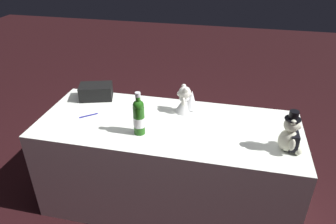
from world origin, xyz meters
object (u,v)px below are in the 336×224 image
at_px(signing_pen, 89,115).
at_px(gift_case_black, 96,92).
at_px(champagne_bottle, 139,117).
at_px(teddy_bear_groom, 291,136).
at_px(teddy_bear_bride, 186,100).

bearing_deg(signing_pen, gift_case_black, 102.81).
relative_size(champagne_bottle, signing_pen, 2.62).
relative_size(teddy_bear_groom, champagne_bottle, 0.91).
distance_m(teddy_bear_groom, teddy_bear_bride, 0.83).
height_order(signing_pen, gift_case_black, gift_case_black).
bearing_deg(signing_pen, champagne_bottle, -17.45).
xyz_separation_m(signing_pen, gift_case_black, (-0.07, 0.30, 0.06)).
bearing_deg(teddy_bear_bride, gift_case_black, 175.73).
bearing_deg(champagne_bottle, gift_case_black, 139.99).
bearing_deg(gift_case_black, champagne_bottle, -40.01).
bearing_deg(teddy_bear_groom, teddy_bear_bride, 153.86).
distance_m(teddy_bear_groom, champagne_bottle, 1.02).
bearing_deg(teddy_bear_groom, gift_case_black, 164.60).
xyz_separation_m(teddy_bear_bride, champagne_bottle, (-0.27, -0.38, 0.04)).
relative_size(teddy_bear_bride, champagne_bottle, 0.70).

